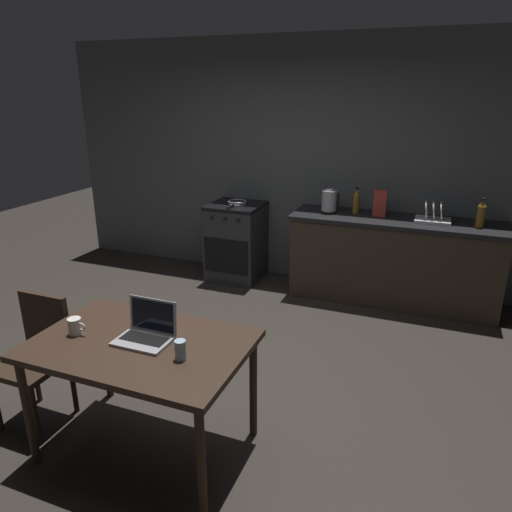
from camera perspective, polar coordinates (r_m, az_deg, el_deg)
ground_plane at (r=3.95m, az=-6.18°, el=-13.93°), size 12.00×12.00×0.00m
back_wall at (r=5.48m, az=7.78°, el=10.88°), size 6.40×0.10×2.73m
kitchen_counter at (r=5.21m, az=16.18°, el=-0.47°), size 2.16×0.64×0.91m
stove_oven at (r=5.64m, az=-2.37°, el=1.77°), size 0.60×0.62×0.91m
dining_table at (r=2.95m, az=-13.69°, el=-11.28°), size 1.27×0.84×0.76m
chair at (r=3.56m, az=-24.76°, el=-10.33°), size 0.40×0.40×0.88m
laptop at (r=2.91m, az=-13.06°, el=-8.94°), size 0.32×0.24×0.23m
electric_kettle at (r=5.16m, az=8.80°, el=6.52°), size 0.19×0.17×0.25m
bottle at (r=5.01m, az=25.45°, el=4.62°), size 0.08×0.08×0.28m
frying_pan at (r=5.47m, az=-2.32°, el=6.44°), size 0.22×0.39×0.05m
coffee_mug at (r=3.09m, az=-20.93°, el=-7.91°), size 0.12×0.08×0.10m
drinking_glass at (r=2.67m, az=-9.08°, el=-11.11°), size 0.06×0.06×0.11m
cereal_box at (r=5.09m, az=14.68°, el=6.14°), size 0.13×0.05×0.28m
dish_rack at (r=5.06m, az=20.52°, el=4.39°), size 0.34×0.26×0.21m
bottle_b at (r=5.18m, az=11.97°, el=6.49°), size 0.07×0.07×0.28m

